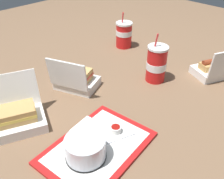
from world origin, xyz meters
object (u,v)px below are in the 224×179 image
(food_tray, at_px, (97,148))
(ketchup_cup, at_px, (116,129))
(soda_cup_front, at_px, (124,34))
(clamshell_sandwich_back, at_px, (17,117))
(plastic_fork, at_px, (121,138))
(clamshell_hotdog_front, at_px, (215,69))
(clamshell_sandwich_right, at_px, (76,79))
(soda_cup_right, at_px, (156,64))
(cake_container, at_px, (85,149))

(food_tray, bearing_deg, ketchup_cup, -177.75)
(food_tray, height_order, soda_cup_front, soda_cup_front)
(soda_cup_front, bearing_deg, clamshell_sandwich_back, 13.69)
(ketchup_cup, bearing_deg, plastic_fork, 73.51)
(clamshell_sandwich_back, bearing_deg, clamshell_hotdog_front, 157.56)
(clamshell_sandwich_right, bearing_deg, soda_cup_right, 145.09)
(soda_cup_front, bearing_deg, soda_cup_right, 64.05)
(clamshell_sandwich_back, xyz_separation_m, clamshell_sandwich_right, (-0.32, -0.05, -0.00))
(cake_container, bearing_deg, ketchup_cup, -176.05)
(ketchup_cup, height_order, clamshell_sandwich_right, clamshell_sandwich_right)
(clamshell_sandwich_back, relative_size, soda_cup_front, 1.20)
(clamshell_hotdog_front, distance_m, soda_cup_front, 0.56)
(cake_container, height_order, plastic_fork, cake_container)
(ketchup_cup, xyz_separation_m, plastic_fork, (0.01, 0.04, -0.01))
(food_tray, height_order, clamshell_sandwich_right, clamshell_sandwich_right)
(clamshell_sandwich_back, xyz_separation_m, soda_cup_right, (-0.63, 0.17, 0.04))
(food_tray, xyz_separation_m, plastic_fork, (-0.08, 0.03, 0.01))
(ketchup_cup, height_order, soda_cup_right, soda_cup_right)
(plastic_fork, bearing_deg, food_tray, -1.27)
(food_tray, height_order, ketchup_cup, ketchup_cup)
(ketchup_cup, distance_m, clamshell_sandwich_back, 0.37)
(soda_cup_right, bearing_deg, cake_container, 13.82)
(food_tray, xyz_separation_m, soda_cup_right, (-0.50, -0.13, 0.08))
(food_tray, xyz_separation_m, clamshell_sandwich_back, (0.13, -0.30, 0.04))
(food_tray, relative_size, soda_cup_right, 1.68)
(clamshell_hotdog_front, bearing_deg, soda_cup_right, -38.74)
(cake_container, distance_m, soda_cup_right, 0.57)
(food_tray, bearing_deg, clamshell_sandwich_back, -66.39)
(soda_cup_right, bearing_deg, clamshell_sandwich_back, -15.00)
(clamshell_sandwich_right, bearing_deg, ketchup_cup, 74.57)
(cake_container, bearing_deg, plastic_fork, 169.60)
(ketchup_cup, distance_m, soda_cup_right, 0.43)
(clamshell_sandwich_right, distance_m, soda_cup_right, 0.38)
(clamshell_sandwich_back, height_order, soda_cup_front, soda_cup_front)
(clamshell_hotdog_front, relative_size, soda_cup_front, 1.08)
(ketchup_cup, height_order, plastic_fork, ketchup_cup)
(food_tray, bearing_deg, cake_container, 6.82)
(food_tray, bearing_deg, soda_cup_front, -143.81)
(plastic_fork, relative_size, soda_cup_front, 0.52)
(cake_container, xyz_separation_m, plastic_fork, (-0.14, 0.03, -0.03))
(ketchup_cup, bearing_deg, cake_container, 3.95)
(clamshell_sandwich_back, bearing_deg, soda_cup_front, -166.31)
(plastic_fork, relative_size, clamshell_sandwich_right, 0.48)
(plastic_fork, bearing_deg, cake_container, 9.41)
(clamshell_hotdog_front, bearing_deg, food_tray, -4.56)
(cake_container, relative_size, soda_cup_front, 0.63)
(plastic_fork, bearing_deg, clamshell_sandwich_right, -85.72)
(plastic_fork, bearing_deg, soda_cup_front, -118.56)
(plastic_fork, distance_m, clamshell_sandwich_right, 0.39)
(clamshell_sandwich_right, bearing_deg, soda_cup_front, -163.05)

